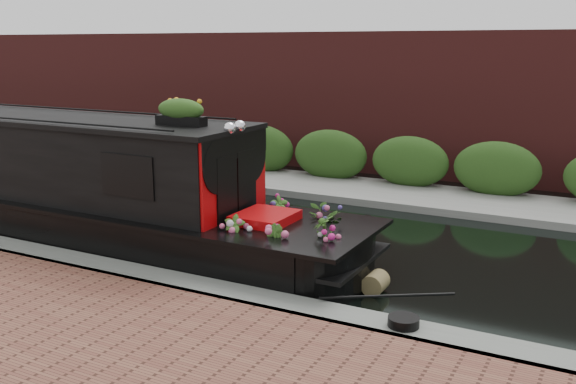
% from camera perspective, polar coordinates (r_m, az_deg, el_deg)
% --- Properties ---
extents(ground, '(80.00, 80.00, 0.00)m').
position_cam_1_polar(ground, '(13.03, -5.40, -3.31)').
color(ground, black).
rests_on(ground, ground).
extents(near_bank_coping, '(40.00, 0.60, 0.50)m').
position_cam_1_polar(near_bank_coping, '(10.57, -15.29, -7.67)').
color(near_bank_coping, slate).
rests_on(near_bank_coping, ground).
extents(far_bank_path, '(40.00, 2.40, 0.34)m').
position_cam_1_polar(far_bank_path, '(16.59, 2.53, 0.29)').
color(far_bank_path, gray).
rests_on(far_bank_path, ground).
extents(far_hedge, '(40.00, 1.10, 2.80)m').
position_cam_1_polar(far_hedge, '(17.39, 3.80, 0.87)').
color(far_hedge, '#264818').
rests_on(far_hedge, ground).
extents(far_brick_wall, '(40.00, 1.00, 8.00)m').
position_cam_1_polar(far_brick_wall, '(19.29, 6.34, 2.02)').
color(far_brick_wall, '#561E1D').
rests_on(far_brick_wall, ground).
extents(narrowboat, '(12.83, 2.31, 3.01)m').
position_cam_1_polar(narrowboat, '(13.40, -20.76, 0.29)').
color(narrowboat, black).
rests_on(narrowboat, ground).
extents(rope_fender, '(0.33, 0.39, 0.33)m').
position_cam_1_polar(rope_fender, '(9.77, 7.78, -8.02)').
color(rope_fender, brown).
rests_on(rope_fender, ground).
extents(coiled_mooring_rope, '(0.39, 0.39, 0.12)m').
position_cam_1_polar(coiled_mooring_rope, '(8.19, 10.23, -11.27)').
color(coiled_mooring_rope, black).
rests_on(coiled_mooring_rope, near_bank_coping).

